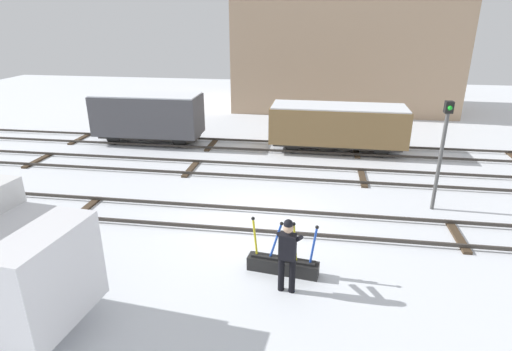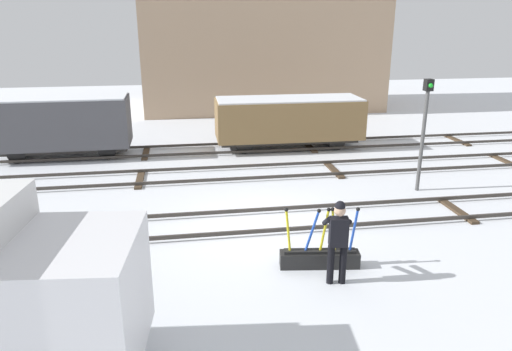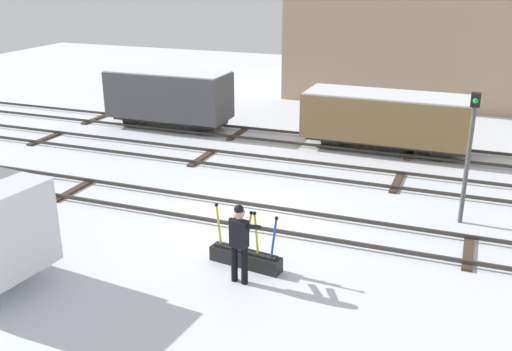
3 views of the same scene
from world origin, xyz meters
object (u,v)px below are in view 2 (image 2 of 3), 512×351
object	(u,v)px
switch_lever_frame	(320,256)
rail_worker	(338,236)
freight_car_back_track	(62,123)
freight_car_mid_siding	(289,119)
signal_post	(424,124)

from	to	relation	value
switch_lever_frame	rail_worker	bearing A→B (deg)	-70.20
rail_worker	freight_car_back_track	distance (m)	13.51
rail_worker	freight_car_back_track	world-z (taller)	freight_car_back_track
switch_lever_frame	freight_car_mid_siding	xyz separation A→B (m)	(1.60, 10.30, 1.02)
switch_lever_frame	freight_car_back_track	size ratio (longest dim) A/B	0.35
switch_lever_frame	freight_car_back_track	distance (m)	12.89
switch_lever_frame	freight_car_back_track	bearing A→B (deg)	134.39
rail_worker	switch_lever_frame	bearing A→B (deg)	109.80
freight_car_mid_siding	switch_lever_frame	bearing A→B (deg)	-98.17
signal_post	switch_lever_frame	bearing A→B (deg)	-136.34
signal_post	freight_car_mid_siding	size ratio (longest dim) A/B	0.58
freight_car_mid_siding	signal_post	bearing A→B (deg)	-62.26
freight_car_back_track	freight_car_mid_siding	bearing A→B (deg)	-0.56
switch_lever_frame	freight_car_back_track	xyz separation A→B (m)	(-7.66, 10.30, 1.16)
switch_lever_frame	signal_post	bearing A→B (deg)	51.42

